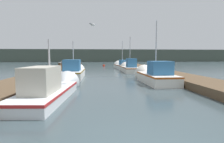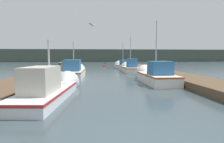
# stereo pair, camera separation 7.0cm
# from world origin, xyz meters

# --- Properties ---
(dock_left) EXTENTS (2.66, 40.00, 0.45)m
(dock_left) POSITION_xyz_m (-5.58, 16.00, 0.23)
(dock_left) COLOR brown
(dock_left) RESTS_ON ground_plane
(dock_right) EXTENTS (2.66, 40.00, 0.45)m
(dock_right) POSITION_xyz_m (5.58, 16.00, 0.23)
(dock_right) COLOR brown
(dock_right) RESTS_ON ground_plane
(distant_shore_ridge) EXTENTS (120.00, 16.00, 4.13)m
(distant_shore_ridge) POSITION_xyz_m (0.00, 62.45, 2.07)
(distant_shore_ridge) COLOR #424C42
(distant_shore_ridge) RESTS_ON ground_plane
(fishing_boat_0) EXTENTS (2.09, 6.18, 3.20)m
(fishing_boat_0) POSITION_xyz_m (-3.10, 5.31, 0.42)
(fishing_boat_0) COLOR silver
(fishing_boat_0) RESTS_ON ground_plane
(fishing_boat_1) EXTENTS (1.89, 5.21, 4.91)m
(fishing_boat_1) POSITION_xyz_m (3.24, 9.27, 0.50)
(fishing_boat_1) COLOR silver
(fishing_boat_1) RESTS_ON ground_plane
(fishing_boat_2) EXTENTS (1.81, 5.67, 3.73)m
(fishing_boat_2) POSITION_xyz_m (-3.04, 13.00, 0.50)
(fishing_boat_2) COLOR silver
(fishing_boat_2) RESTS_ON ground_plane
(fishing_boat_3) EXTENTS (1.78, 5.21, 4.76)m
(fishing_boat_3) POSITION_xyz_m (3.07, 17.87, 0.47)
(fishing_boat_3) COLOR silver
(fishing_boat_3) RESTS_ON ground_plane
(fishing_boat_4) EXTENTS (2.12, 5.68, 4.70)m
(fishing_boat_4) POSITION_xyz_m (2.96, 23.36, 0.44)
(fishing_boat_4) COLOR silver
(fishing_boat_4) RESTS_ON ground_plane
(mooring_piling_0) EXTENTS (0.29, 0.29, 1.36)m
(mooring_piling_0) POSITION_xyz_m (-4.38, 13.26, 0.69)
(mooring_piling_0) COLOR #473523
(mooring_piling_0) RESTS_ON ground_plane
(mooring_piling_1) EXTENTS (0.34, 0.34, 1.40)m
(mooring_piling_1) POSITION_xyz_m (-4.33, 14.69, 0.71)
(mooring_piling_1) COLOR #473523
(mooring_piling_1) RESTS_ON ground_plane
(mooring_piling_2) EXTENTS (0.25, 0.25, 1.25)m
(mooring_piling_2) POSITION_xyz_m (-4.19, 8.09, 0.63)
(mooring_piling_2) COLOR #473523
(mooring_piling_2) RESTS_ON ground_plane
(mooring_piling_3) EXTENTS (0.23, 0.23, 1.21)m
(mooring_piling_3) POSITION_xyz_m (-4.12, 18.50, 0.61)
(mooring_piling_3) COLOR #473523
(mooring_piling_3) RESTS_ON ground_plane
(channel_buoy) EXTENTS (0.45, 0.45, 0.95)m
(channel_buoy) POSITION_xyz_m (0.45, 29.40, 0.13)
(channel_buoy) COLOR red
(channel_buoy) RESTS_ON ground_plane
(seagull_lead) EXTENTS (0.43, 0.51, 0.12)m
(seagull_lead) POSITION_xyz_m (-1.16, 6.37, 3.60)
(seagull_lead) COLOR white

